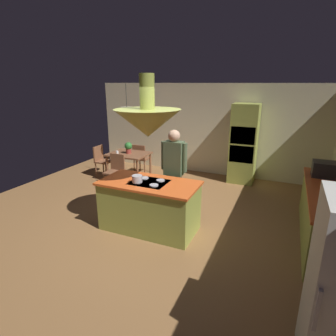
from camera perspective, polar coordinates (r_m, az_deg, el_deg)
name	(u,v)px	position (r m, az deg, el deg)	size (l,w,h in m)	color
ground	(155,223)	(5.36, -2.75, -11.32)	(8.16, 8.16, 0.00)	olive
wall_back	(207,130)	(8.05, 8.15, 7.88)	(6.80, 0.10, 2.55)	beige
kitchen_island	(149,205)	(4.99, -3.85, -7.73)	(1.73, 0.88, 0.92)	#939E42
counter_run_right	(325,216)	(5.30, 29.69, -8.56)	(0.73, 2.56, 0.90)	#939E42
oven_tower	(244,144)	(7.48, 15.37, 4.84)	(0.66, 0.62, 2.06)	#939E42
dining_table	(129,157)	(7.45, -8.10, 2.23)	(1.04, 0.84, 0.76)	brown
person_at_island	(174,167)	(5.34, 1.23, 0.15)	(0.53, 0.23, 1.72)	tan
range_hood	(148,121)	(4.57, -4.23, 9.57)	(1.10, 1.10, 1.00)	#939E42
pendant_light_over_table	(127,111)	(7.23, -8.51, 11.52)	(0.32, 0.32, 0.82)	beige
chair_facing_island	(116,169)	(6.97, -10.79, -0.22)	(0.40, 0.40, 0.87)	brown
chair_by_back_wall	(141,157)	(8.02, -5.67, 2.30)	(0.40, 0.40, 0.87)	brown
chair_at_corner	(102,159)	(7.98, -13.56, 1.83)	(0.40, 0.40, 0.87)	brown
potted_plant_on_table	(128,147)	(7.38, -8.19, 4.29)	(0.20, 0.20, 0.30)	#99382D
cup_on_table	(117,153)	(7.36, -10.47, 3.15)	(0.07, 0.07, 0.09)	white
canister_flour	(336,199)	(4.51, 31.36, -5.53)	(0.12, 0.12, 0.21)	silver
canister_sugar	(334,197)	(4.69, 31.05, -5.08)	(0.13, 0.13, 0.15)	#E0B78C
microwave_on_counter	(326,169)	(5.81, 29.86, -0.26)	(0.46, 0.36, 0.28)	#232326
cooking_pot_on_cooktop	(137,179)	(4.76, -6.40, -2.23)	(0.18, 0.18, 0.12)	#B2B2B7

